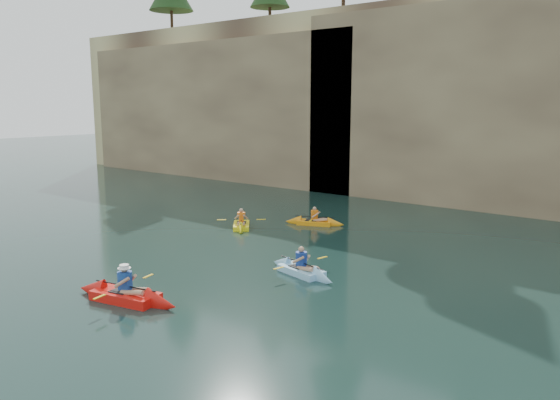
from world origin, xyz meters
The scene contains 10 objects.
ground centered at (0.00, 0.00, 0.00)m, with size 160.00×160.00×0.00m, color black.
cliff centered at (0.00, 30.00, 6.00)m, with size 70.00×16.00×12.00m, color tan.
cliff_slab_west centered at (-20.00, 22.60, 5.28)m, with size 26.00×2.40×10.56m, color tan.
cliff_slab_center centered at (2.00, 22.60, 5.70)m, with size 24.00×2.40×11.40m, color tan.
sea_cave_west centered at (-18.00, 21.95, 2.00)m, with size 4.50×1.00×4.00m, color black.
sea_cave_center centered at (-4.00, 21.95, 1.60)m, with size 3.50×1.00×3.20m, color black.
main_kayaker centered at (-2.62, 1.70, 0.18)m, with size 3.72×2.42×1.35m.
kayaker_orange centered at (-4.08, 13.45, 0.13)m, with size 2.88×2.03×1.08m.
kayaker_ltblue_near centered at (-0.09, 6.93, 0.15)m, with size 3.10×2.31×1.19m.
kayaker_yellow centered at (-6.36, 10.81, 0.14)m, with size 2.32×2.53×1.13m.
Camera 1 is at (10.34, -7.40, 5.71)m, focal length 35.00 mm.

